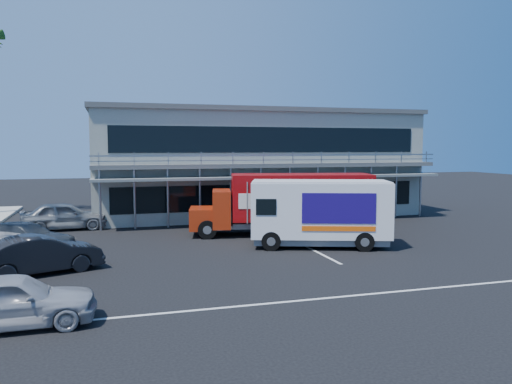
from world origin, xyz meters
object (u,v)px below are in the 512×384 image
object	(u,v)px
parked_car_a	(12,301)
parked_car_b	(41,255)
red_truck	(289,202)
white_van	(320,212)

from	to	relation	value
parked_car_a	parked_car_b	xyz separation A→B (m)	(0.00, 5.87, -0.00)
parked_car_a	red_truck	bearing A→B (deg)	-47.73
red_truck	parked_car_b	size ratio (longest dim) A/B	2.27
red_truck	parked_car_b	xyz separation A→B (m)	(-11.84, -5.27, -1.08)
red_truck	parked_car_b	world-z (taller)	red_truck
parked_car_a	parked_car_b	bearing A→B (deg)	-0.99
white_van	parked_car_a	world-z (taller)	white_van
white_van	parked_car_b	size ratio (longest dim) A/B	1.55
parked_car_b	parked_car_a	bearing A→B (deg)	159.17
white_van	parked_car_b	xyz separation A→B (m)	(-12.10, -1.70, -0.95)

